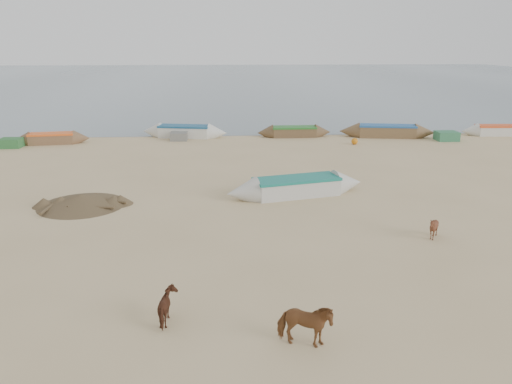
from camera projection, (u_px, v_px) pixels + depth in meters
The scene contains 9 objects.
ground at pixel (263, 256), 16.52m from camera, with size 140.00×140.00×0.00m, color tan.
sea at pixel (232, 79), 94.87m from camera, with size 160.00×160.00×0.00m, color slate.
cow_adult at pixel (305, 325), 11.46m from camera, with size 0.60×1.32×1.12m, color brown.
calf_front at pixel (433, 228), 17.81m from camera, with size 0.68×0.76×0.84m, color #552C1B.
calf_right at pixel (169, 307), 12.49m from camera, with size 0.85×0.72×0.85m, color #4D2818.
near_canoe at pixel (297, 187), 22.87m from camera, with size 6.63×1.36×0.84m, color beige, non-canonical shape.
debris_pile at pixel (82, 200), 21.53m from camera, with size 3.74×3.74×0.49m, color brown.
waterline_canoes at pixel (288, 132), 36.53m from camera, with size 55.94×4.57×0.91m.
beach_clutter at pixel (304, 137), 35.39m from camera, with size 47.59×3.05×0.64m.
Camera 1 is at (-1.13, -15.16, 6.80)m, focal length 35.00 mm.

